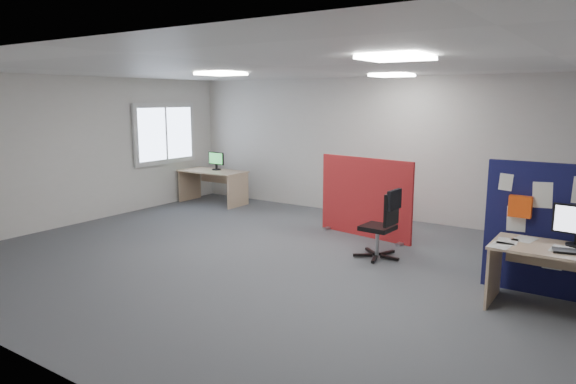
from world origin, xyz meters
The scene contains 13 objects.
floor centered at (0.00, 0.00, 0.00)m, with size 9.00×9.00×0.00m, color #55575D.
ceiling centered at (0.00, 0.00, 2.70)m, with size 9.00×7.00×0.02m, color white.
wall_back centered at (0.00, 3.50, 1.35)m, with size 9.00×0.02×2.70m, color silver.
wall_front centered at (0.00, -3.50, 1.35)m, with size 9.00×0.02×2.70m, color silver.
wall_left centered at (-4.50, 0.00, 1.35)m, with size 0.02×7.00×2.70m, color silver.
window centered at (-4.44, 2.00, 1.55)m, with size 0.06×1.70×1.30m.
ceiling_lights centered at (0.33, 0.67, 2.67)m, with size 4.10×4.10×0.04m.
navy_divider centered at (3.46, 0.73, 0.79)m, with size 1.91×0.30×1.57m.
red_divider centered at (0.32, 1.97, 0.66)m, with size 1.76×0.34×1.33m.
second_desk centered at (-3.68, 2.67, 0.55)m, with size 1.48×0.74×0.73m.
monitor_second centered at (-3.69, 2.78, 0.95)m, with size 0.44×0.20×0.40m.
office_chair centered at (1.10, 0.98, 0.58)m, with size 0.65×0.67×1.01m.
desk_papers centered at (3.34, 0.22, 0.73)m, with size 1.41×0.83×0.00m.
Camera 1 is at (3.94, -5.71, 2.29)m, focal length 32.00 mm.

